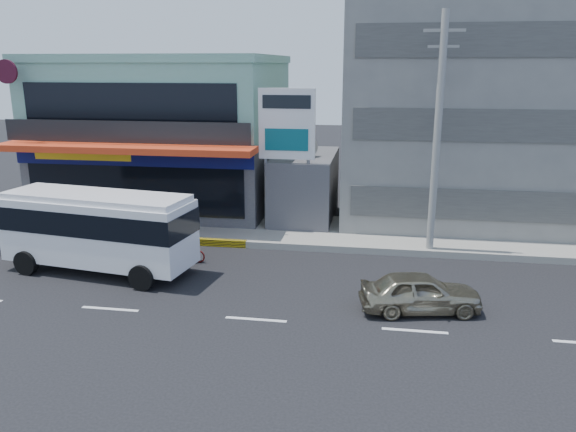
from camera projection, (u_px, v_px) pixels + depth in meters
The scene contains 11 objects.
ground at pixel (256, 320), 18.02m from camera, with size 120.00×120.00×0.00m, color black.
sidewalk at pixel (404, 236), 26.26m from camera, with size 70.00×5.00×0.30m, color gray.
shop_building at pixel (169, 137), 31.49m from camera, with size 12.40×11.70×8.00m.
concrete_building at pixel (506, 83), 28.93m from camera, with size 16.00×12.00×14.00m, color gray.
gap_structure at pixel (305, 188), 28.99m from camera, with size 3.00×6.00×3.50m, color #404044.
satellite_dish at pixel (303, 156), 27.56m from camera, with size 1.50×1.50×0.15m, color slate.
billboard at pixel (287, 132), 25.57m from camera, with size 2.60×0.18×6.90m.
utility_pole_near at pixel (437, 135), 22.80m from camera, with size 1.60×0.30×10.00m.
minibus at pixel (98, 226), 21.73m from camera, with size 7.81×3.52×3.15m.
sedan at pixel (420, 292), 18.47m from camera, with size 1.59×3.95×1.34m, color tan.
motorcycle_rider at pixel (187, 246), 23.17m from camera, with size 1.64×0.72×2.04m.
Camera 1 is at (3.66, -16.14, 7.93)m, focal length 35.00 mm.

